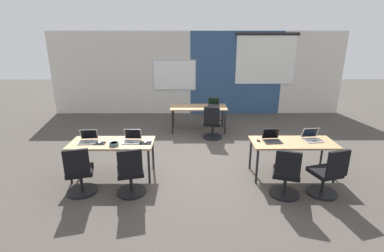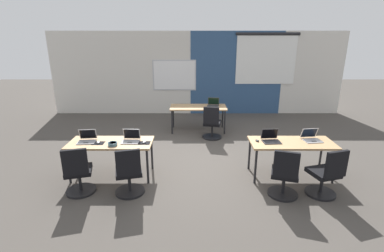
{
  "view_description": "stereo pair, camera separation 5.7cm",
  "coord_description": "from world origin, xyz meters",
  "px_view_note": "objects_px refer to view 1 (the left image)",
  "views": [
    {
      "loc": [
        -0.24,
        -5.73,
        2.71
      ],
      "look_at": [
        -0.2,
        -0.13,
        0.89
      ],
      "focal_mm": 26.7,
      "sensor_mm": 36.0,
      "label": 1
    },
    {
      "loc": [
        -0.18,
        -5.73,
        2.71
      ],
      "look_at": [
        -0.2,
        -0.13,
        0.89
      ],
      "focal_mm": 26.7,
      "sensor_mm": 36.0,
      "label": 2
    }
  ],
  "objects_px": {
    "chair_near_right_inner": "(286,177)",
    "laptop_far_right": "(213,104)",
    "desk_near_right": "(293,145)",
    "laptop_near_right_end": "(312,138)",
    "desk_far_center": "(199,109)",
    "mouse_near_right_inner": "(258,140)",
    "desk_near_left": "(112,145)",
    "chair_near_left_end": "(80,175)",
    "mouse_near_left_inner": "(146,142)",
    "chair_near_left_inner": "(131,175)",
    "snack_bowl": "(114,144)",
    "laptop_near_left_inner": "(132,139)",
    "laptop_near_right_inner": "(272,139)",
    "mouse_near_left_end": "(99,142)",
    "laptop_near_left_end": "(88,140)",
    "chair_near_right_end": "(327,176)",
    "chair_far_right": "(212,125)"
  },
  "relations": [
    {
      "from": "chair_near_right_inner",
      "to": "laptop_far_right",
      "type": "distance_m",
      "value": 3.8
    },
    {
      "from": "desk_near_right",
      "to": "laptop_near_right_end",
      "type": "distance_m",
      "value": 0.43
    },
    {
      "from": "desk_far_center",
      "to": "mouse_near_right_inner",
      "type": "xyz_separation_m",
      "value": [
        1.08,
        -2.77,
        0.08
      ]
    },
    {
      "from": "desk_near_left",
      "to": "chair_near_left_end",
      "type": "height_order",
      "value": "chair_near_left_end"
    },
    {
      "from": "mouse_near_left_inner",
      "to": "laptop_far_right",
      "type": "distance_m",
      "value": 3.3
    },
    {
      "from": "chair_near_left_inner",
      "to": "snack_bowl",
      "type": "bearing_deg",
      "value": -67.81
    },
    {
      "from": "desk_near_right",
      "to": "laptop_near_left_inner",
      "type": "height_order",
      "value": "laptop_near_left_inner"
    },
    {
      "from": "chair_near_right_inner",
      "to": "laptop_near_right_end",
      "type": "distance_m",
      "value": 1.22
    },
    {
      "from": "chair_near_left_inner",
      "to": "laptop_near_right_inner",
      "type": "xyz_separation_m",
      "value": [
        2.61,
        0.74,
        0.39
      ]
    },
    {
      "from": "chair_near_left_inner",
      "to": "laptop_near_right_inner",
      "type": "distance_m",
      "value": 2.75
    },
    {
      "from": "laptop_near_right_inner",
      "to": "mouse_near_right_inner",
      "type": "height_order",
      "value": "laptop_near_right_inner"
    },
    {
      "from": "mouse_near_left_end",
      "to": "desk_near_left",
      "type": "bearing_deg",
      "value": 17.65
    },
    {
      "from": "chair_near_left_end",
      "to": "chair_near_left_inner",
      "type": "bearing_deg",
      "value": 163.3
    },
    {
      "from": "mouse_near_right_inner",
      "to": "laptop_far_right",
      "type": "bearing_deg",
      "value": 102.93
    },
    {
      "from": "desk_far_center",
      "to": "laptop_near_right_end",
      "type": "bearing_deg",
      "value": -51.52
    },
    {
      "from": "desk_far_center",
      "to": "laptop_near_left_end",
      "type": "xyz_separation_m",
      "value": [
        -2.21,
        -2.78,
        0.11
      ]
    },
    {
      "from": "chair_near_right_end",
      "to": "laptop_near_left_end",
      "type": "relative_size",
      "value": 2.59
    },
    {
      "from": "laptop_near_right_end",
      "to": "laptop_near_left_end",
      "type": "relative_size",
      "value": 1.04
    },
    {
      "from": "laptop_near_right_inner",
      "to": "laptop_near_left_end",
      "type": "height_order",
      "value": "laptop_near_right_inner"
    },
    {
      "from": "laptop_far_right",
      "to": "snack_bowl",
      "type": "bearing_deg",
      "value": -114.42
    },
    {
      "from": "chair_near_right_inner",
      "to": "laptop_near_right_end",
      "type": "height_order",
      "value": "laptop_near_right_end"
    },
    {
      "from": "mouse_near_right_inner",
      "to": "laptop_near_left_end",
      "type": "distance_m",
      "value": 3.29
    },
    {
      "from": "desk_near_right",
      "to": "laptop_near_left_inner",
      "type": "relative_size",
      "value": 4.73
    },
    {
      "from": "desk_near_left",
      "to": "chair_near_left_end",
      "type": "xyz_separation_m",
      "value": [
        -0.4,
        -0.68,
        -0.28
      ]
    },
    {
      "from": "chair_far_right",
      "to": "snack_bowl",
      "type": "height_order",
      "value": "chair_far_right"
    },
    {
      "from": "desk_near_left",
      "to": "mouse_near_left_end",
      "type": "relative_size",
      "value": 14.38
    },
    {
      "from": "desk_near_left",
      "to": "mouse_near_left_end",
      "type": "distance_m",
      "value": 0.24
    },
    {
      "from": "laptop_far_right",
      "to": "chair_far_right",
      "type": "relative_size",
      "value": 0.4
    },
    {
      "from": "mouse_near_right_inner",
      "to": "snack_bowl",
      "type": "xyz_separation_m",
      "value": [
        -2.74,
        -0.21,
        0.02
      ]
    },
    {
      "from": "laptop_near_right_end",
      "to": "mouse_near_left_end",
      "type": "xyz_separation_m",
      "value": [
        -4.12,
        -0.16,
        -0.03
      ]
    },
    {
      "from": "desk_far_center",
      "to": "chair_near_right_end",
      "type": "height_order",
      "value": "chair_near_right_end"
    },
    {
      "from": "laptop_near_right_end",
      "to": "snack_bowl",
      "type": "xyz_separation_m",
      "value": [
        -3.81,
        -0.27,
        -0.01
      ]
    },
    {
      "from": "laptop_near_right_inner",
      "to": "chair_near_right_inner",
      "type": "distance_m",
      "value": 0.9
    },
    {
      "from": "desk_near_left",
      "to": "mouse_near_left_inner",
      "type": "xyz_separation_m",
      "value": [
        0.66,
        -0.06,
        0.08
      ]
    },
    {
      "from": "snack_bowl",
      "to": "desk_near_left",
      "type": "bearing_deg",
      "value": 116.69
    },
    {
      "from": "chair_near_right_inner",
      "to": "laptop_near_right_inner",
      "type": "bearing_deg",
      "value": -68.72
    },
    {
      "from": "chair_near_right_inner",
      "to": "snack_bowl",
      "type": "height_order",
      "value": "chair_near_right_inner"
    },
    {
      "from": "laptop_near_left_end",
      "to": "chair_far_right",
      "type": "height_order",
      "value": "laptop_near_left_end"
    },
    {
      "from": "desk_far_center",
      "to": "laptop_far_right",
      "type": "xyz_separation_m",
      "value": [
        0.43,
        0.08,
        0.11
      ]
    },
    {
      "from": "chair_near_left_inner",
      "to": "laptop_near_right_end",
      "type": "height_order",
      "value": "laptop_near_right_end"
    },
    {
      "from": "laptop_near_right_inner",
      "to": "chair_near_right_inner",
      "type": "xyz_separation_m",
      "value": [
        0.05,
        -0.81,
        -0.39
      ]
    },
    {
      "from": "chair_near_right_end",
      "to": "snack_bowl",
      "type": "relative_size",
      "value": 5.18
    },
    {
      "from": "desk_near_left",
      "to": "mouse_near_left_inner",
      "type": "distance_m",
      "value": 0.67
    },
    {
      "from": "mouse_near_left_end",
      "to": "laptop_near_left_inner",
      "type": "bearing_deg",
      "value": 8.83
    },
    {
      "from": "chair_far_right",
      "to": "mouse_near_left_inner",
      "type": "bearing_deg",
      "value": 68.27
    },
    {
      "from": "desk_near_right",
      "to": "mouse_near_right_inner",
      "type": "xyz_separation_m",
      "value": [
        -0.67,
        0.03,
        0.08
      ]
    },
    {
      "from": "mouse_near_left_inner",
      "to": "chair_far_right",
      "type": "height_order",
      "value": "chair_far_right"
    },
    {
      "from": "desk_far_center",
      "to": "snack_bowl",
      "type": "relative_size",
      "value": 9.01
    },
    {
      "from": "chair_near_left_inner",
      "to": "mouse_near_right_inner",
      "type": "xyz_separation_m",
      "value": [
        2.35,
        0.74,
        0.36
      ]
    },
    {
      "from": "desk_near_right",
      "to": "laptop_near_left_end",
      "type": "xyz_separation_m",
      "value": [
        -3.96,
        0.02,
        0.11
      ]
    }
  ]
}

